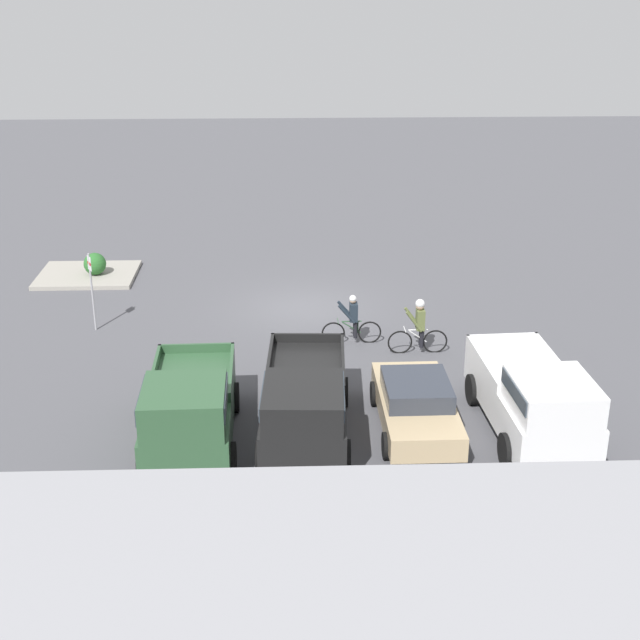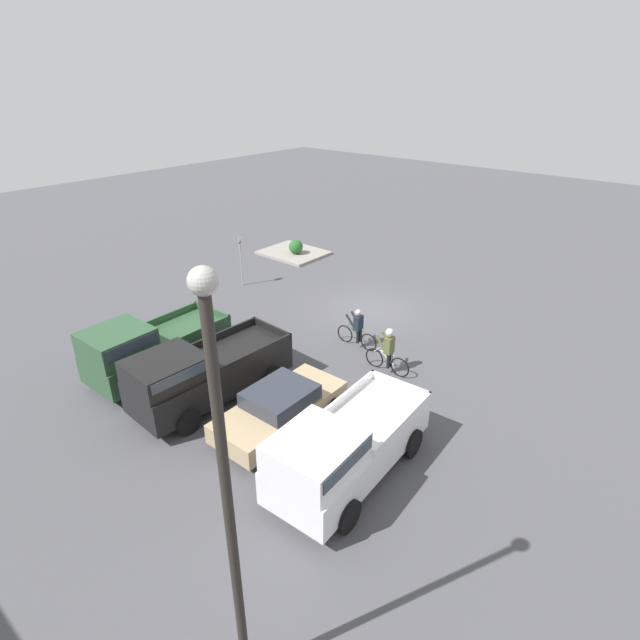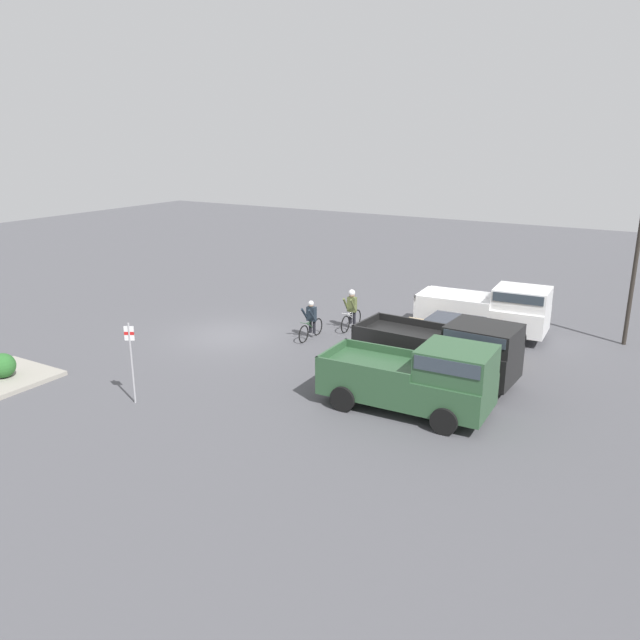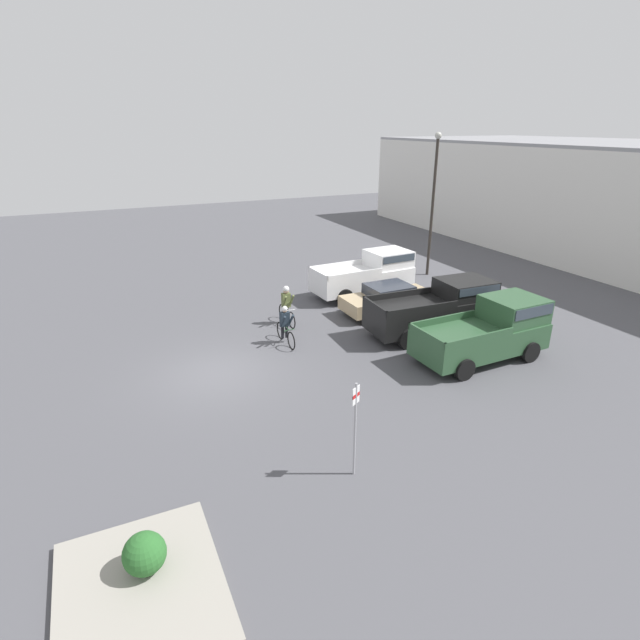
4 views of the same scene
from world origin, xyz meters
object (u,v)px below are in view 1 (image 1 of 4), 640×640
object	(u,v)px
fire_lane_sign	(91,285)
cyclist_0	(352,320)
sedan_0	(416,404)
pickup_truck_2	(189,409)
pickup_truck_1	(305,404)
shrub	(95,264)
pickup_truck_0	(535,399)
cyclist_1	(419,325)

from	to	relation	value
fire_lane_sign	cyclist_0	bearing A→B (deg)	170.65
sedan_0	pickup_truck_2	xyz separation A→B (m)	(5.59, 0.89, 0.43)
pickup_truck_1	shrub	size ratio (longest dim) A/B	6.57
pickup_truck_0	shrub	xyz separation A→B (m)	(13.25, -12.63, -0.55)
shrub	cyclist_0	bearing A→B (deg)	144.99
cyclist_1	shrub	size ratio (longest dim) A/B	2.20
pickup_truck_1	cyclist_1	distance (m)	6.49
cyclist_0	sedan_0	bearing A→B (deg)	102.44
sedan_0	pickup_truck_2	size ratio (longest dim) A/B	0.85
pickup_truck_1	cyclist_0	xyz separation A→B (m)	(-1.59, -6.24, -0.34)
pickup_truck_0	sedan_0	bearing A→B (deg)	-12.46
sedan_0	cyclist_1	size ratio (longest dim) A/B	2.38
pickup_truck_2	cyclist_0	bearing A→B (deg)	-124.06
pickup_truck_0	pickup_truck_2	world-z (taller)	pickup_truck_2
sedan_0	shrub	world-z (taller)	sedan_0
pickup_truck_1	cyclist_0	world-z (taller)	pickup_truck_1
sedan_0	cyclist_0	bearing A→B (deg)	-77.56
cyclist_0	pickup_truck_0	bearing A→B (deg)	123.22
pickup_truck_1	fire_lane_sign	world-z (taller)	fire_lane_sign
sedan_0	pickup_truck_2	world-z (taller)	pickup_truck_2
sedan_0	fire_lane_sign	size ratio (longest dim) A/B	1.68
pickup_truck_0	sedan_0	distance (m)	2.92
pickup_truck_2	pickup_truck_0	bearing A→B (deg)	-178.21
pickup_truck_2	cyclist_1	world-z (taller)	pickup_truck_2
pickup_truck_0	shrub	bearing A→B (deg)	-43.63
fire_lane_sign	pickup_truck_0	bearing A→B (deg)	148.42
pickup_truck_1	pickup_truck_2	bearing A→B (deg)	4.22
pickup_truck_0	sedan_0	world-z (taller)	pickup_truck_0
pickup_truck_2	fire_lane_sign	size ratio (longest dim) A/B	1.98
pickup_truck_2	cyclist_1	size ratio (longest dim) A/B	2.79
pickup_truck_0	cyclist_0	bearing A→B (deg)	-56.78
cyclist_0	fire_lane_sign	distance (m)	8.35
cyclist_1	shrub	xyz separation A→B (m)	(11.15, -7.26, -0.34)
pickup_truck_0	cyclist_0	xyz separation A→B (m)	(4.05, -6.18, -0.34)
cyclist_0	shrub	xyz separation A→B (m)	(9.20, -6.44, -0.21)
sedan_0	cyclist_1	xyz separation A→B (m)	(-0.73, -4.75, 0.21)
sedan_0	cyclist_0	world-z (taller)	cyclist_0
pickup_truck_1	shrub	xyz separation A→B (m)	(7.61, -12.69, -0.56)
pickup_truck_2	cyclist_1	bearing A→B (deg)	-138.25
sedan_0	cyclist_0	xyz separation A→B (m)	(1.23, -5.56, 0.08)
pickup_truck_0	pickup_truck_2	xyz separation A→B (m)	(8.41, 0.26, 0.01)
pickup_truck_0	cyclist_0	size ratio (longest dim) A/B	2.83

